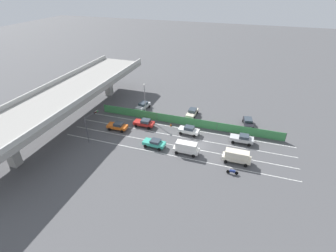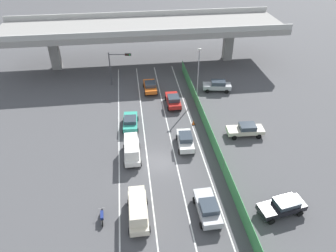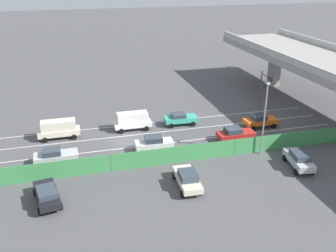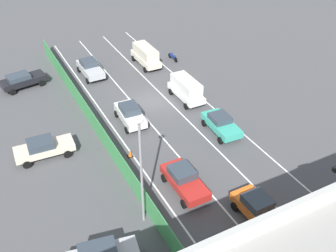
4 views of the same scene
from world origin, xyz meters
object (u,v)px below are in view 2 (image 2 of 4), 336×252
(car_sedan_white, at_px, (185,140))
(street_lamp, at_px, (198,70))
(car_van_white, at_px, (132,149))
(traffic_cone, at_px, (193,123))
(parked_sedan_dark, at_px, (283,206))
(car_taxi_orange, at_px, (150,86))
(motorcycle, at_px, (102,216))
(car_van_cream, at_px, (138,209))
(car_sedan_red, at_px, (173,100))
(car_taxi_teal, at_px, (130,122))
(parked_sedan_cream, at_px, (246,129))
(traffic_light, at_px, (117,62))
(parked_wagon_silver, at_px, (217,85))
(car_sedan_silver, at_px, (208,208))

(car_sedan_white, height_order, street_lamp, street_lamp)
(car_van_white, height_order, traffic_cone, car_van_white)
(car_sedan_white, bearing_deg, parked_sedan_dark, -56.81)
(car_sedan_white, xyz_separation_m, car_van_white, (-6.53, -1.21, 0.32))
(car_taxi_orange, height_order, traffic_cone, car_taxi_orange)
(car_taxi_orange, relative_size, motorcycle, 2.18)
(car_taxi_orange, bearing_deg, car_van_cream, -97.43)
(street_lamp, distance_m, traffic_cone, 8.30)
(car_sedan_white, bearing_deg, car_sedan_red, 90.28)
(car_taxi_teal, relative_size, street_lamp, 0.53)
(parked_sedan_dark, bearing_deg, car_taxi_teal, 130.37)
(street_lamp, bearing_deg, parked_sedan_cream, -66.48)
(motorcycle, xyz_separation_m, traffic_light, (1.72, 27.42, 3.51))
(parked_wagon_silver, bearing_deg, traffic_light, 165.09)
(car_sedan_white, distance_m, parked_sedan_dark, 13.50)
(car_taxi_orange, relative_size, parked_wagon_silver, 0.92)
(parked_sedan_cream, bearing_deg, motorcycle, -147.88)
(car_sedan_red, distance_m, street_lamp, 5.67)
(traffic_light, bearing_deg, car_taxi_orange, -30.78)
(street_lamp, bearing_deg, traffic_cone, -105.46)
(parked_sedan_cream, bearing_deg, parked_sedan_dark, -93.22)
(parked_sedan_dark, bearing_deg, traffic_light, 118.01)
(parked_wagon_silver, bearing_deg, car_sedan_silver, -106.96)
(car_sedan_white, xyz_separation_m, motorcycle, (-9.68, -9.88, -0.50))
(car_sedan_silver, bearing_deg, car_van_cream, 176.25)
(car_taxi_teal, bearing_deg, car_sedan_red, 36.72)
(car_van_white, distance_m, motorcycle, 9.26)
(street_lamp, height_order, traffic_cone, street_lamp)
(car_sedan_white, bearing_deg, car_van_white, -169.51)
(car_sedan_silver, relative_size, parked_wagon_silver, 0.97)
(parked_sedan_dark, height_order, street_lamp, street_lamp)
(car_sedan_red, bearing_deg, parked_wagon_silver, 25.13)
(car_van_cream, relative_size, car_van_white, 1.05)
(parked_sedan_cream, relative_size, street_lamp, 0.58)
(motorcycle, distance_m, traffic_light, 27.70)
(car_taxi_orange, xyz_separation_m, car_sedan_red, (3.01, -4.79, 0.00))
(traffic_light, bearing_deg, motorcycle, -93.59)
(car_taxi_teal, distance_m, car_van_white, 6.25)
(car_taxi_orange, relative_size, street_lamp, 0.52)
(car_van_white, relative_size, parked_sedan_cream, 0.98)
(parked_sedan_cream, xyz_separation_m, parked_wagon_silver, (-0.53, 12.13, 0.07))
(car_taxi_teal, xyz_separation_m, parked_sedan_dark, (13.88, -16.33, 0.01))
(car_van_cream, height_order, parked_wagon_silver, car_van_cream)
(motorcycle, bearing_deg, parked_wagon_silver, 53.48)
(parked_sedan_dark, distance_m, parked_sedan_cream, 12.59)
(traffic_cone, bearing_deg, motorcycle, -128.98)
(car_taxi_teal, xyz_separation_m, traffic_cone, (8.45, -0.54, -0.59))
(parked_sedan_dark, bearing_deg, traffic_cone, 108.99)
(parked_wagon_silver, xyz_separation_m, street_lamp, (-3.77, -2.25, 3.91))
(car_van_cream, height_order, car_taxi_orange, car_van_cream)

